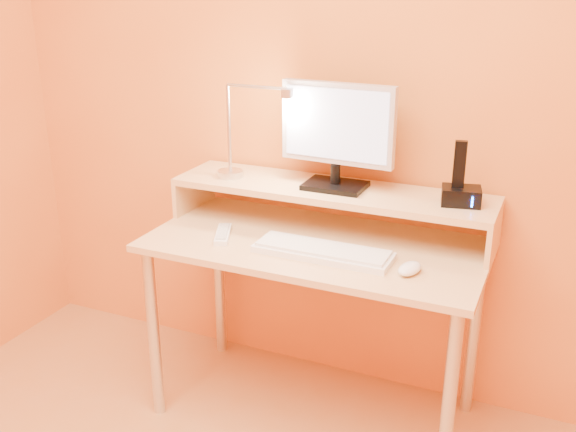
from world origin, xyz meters
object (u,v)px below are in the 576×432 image
at_px(keyboard, 323,252).
at_px(remote_control, 223,234).
at_px(phone_dock, 461,196).
at_px(mouse, 410,269).
at_px(monitor_panel, 338,124).
at_px(lamp_base, 230,174).

bearing_deg(keyboard, remote_control, 178.66).
bearing_deg(phone_dock, remote_control, -174.51).
bearing_deg(mouse, monitor_panel, 157.01).
xyz_separation_m(keyboard, remote_control, (-0.39, 0.01, -0.00)).
xyz_separation_m(lamp_base, remote_control, (0.08, -0.21, -0.16)).
bearing_deg(keyboard, mouse, -4.05).
bearing_deg(monitor_panel, lamp_base, -171.49).
relative_size(keyboard, mouse, 4.48).
height_order(monitor_panel, keyboard, monitor_panel).
relative_size(lamp_base, remote_control, 0.56).
distance_m(lamp_base, phone_dock, 0.87).
distance_m(phone_dock, keyboard, 0.51).
bearing_deg(mouse, lamp_base, 178.21).
distance_m(mouse, remote_control, 0.70).
xyz_separation_m(phone_dock, remote_control, (-0.80, -0.24, -0.18)).
relative_size(monitor_panel, lamp_base, 4.26).
xyz_separation_m(monitor_panel, phone_dock, (0.45, -0.01, -0.21)).
relative_size(phone_dock, remote_control, 0.73).
height_order(monitor_panel, phone_dock, monitor_panel).
bearing_deg(remote_control, mouse, -26.06).
bearing_deg(monitor_panel, remote_control, -140.64).
distance_m(lamp_base, mouse, 0.83).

